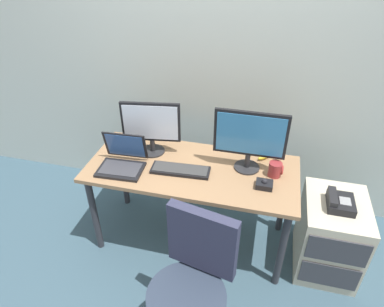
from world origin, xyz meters
name	(u,v)px	position (x,y,z in m)	size (l,w,h in m)	color
ground_plane	(192,237)	(0.00, 0.00, 0.00)	(8.00, 8.00, 0.00)	#385260
back_wall	(214,42)	(0.00, 0.68, 1.40)	(6.00, 0.10, 2.80)	beige
desk	(192,177)	(0.00, 0.00, 0.63)	(1.49, 0.66, 0.71)	#98724E
file_cabinet	(330,235)	(1.02, 0.00, 0.29)	(0.42, 0.53, 0.59)	beige
desk_phone	(340,202)	(1.01, -0.02, 0.62)	(0.17, 0.20, 0.09)	black
office_chair	(191,294)	(0.19, -0.78, 0.41)	(0.52, 0.52, 0.92)	black
monitor_main	(250,138)	(0.38, 0.09, 0.96)	(0.49, 0.18, 0.44)	#262628
monitor_side	(151,126)	(-0.34, 0.12, 0.94)	(0.43, 0.18, 0.41)	#262628
keyboard	(180,170)	(-0.07, -0.06, 0.72)	(0.42, 0.16, 0.03)	black
laptop	(122,160)	(-0.48, -0.11, 0.76)	(0.32, 0.29, 0.24)	black
trackball_mouse	(264,184)	(0.51, -0.09, 0.73)	(0.11, 0.09, 0.07)	black
coffee_mug	(275,169)	(0.57, 0.05, 0.76)	(0.10, 0.09, 0.10)	maroon
paper_notepad	(130,143)	(-0.55, 0.18, 0.72)	(0.15, 0.21, 0.01)	white
banana	(267,155)	(0.51, 0.26, 0.73)	(0.19, 0.04, 0.04)	yellow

